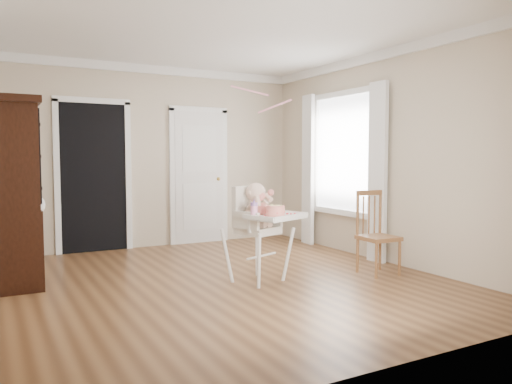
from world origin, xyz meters
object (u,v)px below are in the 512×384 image
high_chair (258,222)px  sippy_cup (254,209)px  china_cabinet (15,192)px  cake (275,211)px  dining_chair (377,235)px

high_chair → sippy_cup: bearing=-150.6°
high_chair → china_cabinet: bearing=132.1°
high_chair → china_cabinet: size_ratio=0.54×
cake → dining_chair: (1.33, -0.06, -0.34)m
china_cabinet → dining_chair: size_ratio=2.04×
high_chair → cake: bearing=-98.1°
cake → china_cabinet: bearing=148.4°
china_cabinet → sippy_cup: bearing=-32.3°
cake → sippy_cup: bearing=156.4°
high_chair → china_cabinet: 2.60m
china_cabinet → cake: bearing=-31.6°
cake → sippy_cup: (-0.20, 0.09, 0.02)m
cake → china_cabinet: china_cabinet is taller
cake → china_cabinet: (-2.35, 1.45, 0.19)m
sippy_cup → china_cabinet: size_ratio=0.10×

